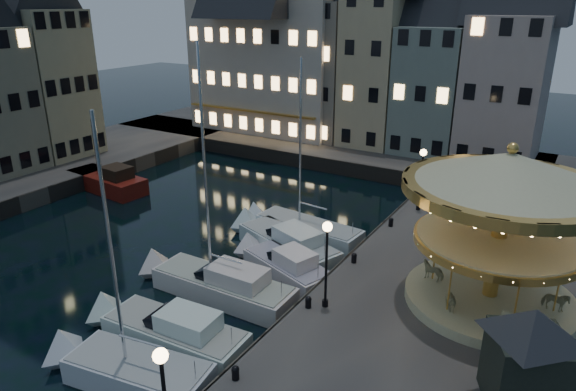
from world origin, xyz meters
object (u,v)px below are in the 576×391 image
Objects in this scene: bollard_a at (235,372)px; motorboat_e at (284,242)px; motorboat_a at (127,370)px; streetlamp_b at (327,252)px; ticket_kiosk at (531,342)px; bollard_b at (308,302)px; bollard_d at (391,222)px; motorboat_b at (168,331)px; motorboat_f at (301,229)px; motorboat_c at (217,284)px; red_fishing_boat at (108,182)px; carousel at (505,202)px; streetlamp_c at (422,171)px; bollard_c at (354,257)px; motorboat_d at (282,266)px.

motorboat_e reaches higher than bollard_a.
motorboat_e is (-0.61, 12.93, 0.11)m from motorboat_a.
ticket_kiosk reaches higher than streetlamp_b.
bollard_b is 10.50m from bollard_d.
motorboat_f is (-0.52, 12.77, -0.11)m from motorboat_b.
streetlamp_b is 6.98m from motorboat_c.
bollard_a is 0.08× the size of red_fishing_boat.
motorboat_e is at bearing 86.47° from motorboat_c.
motorboat_b is at bearing -108.53° from bollard_d.
motorboat_c reaches higher than ticket_kiosk.
carousel is at bearing 33.76° from bollard_b.
streetlamp_b is 0.54× the size of motorboat_b.
red_fishing_boat reaches higher than streetlamp_c.
bollard_c is 0.05× the size of motorboat_a.
motorboat_a is 1.49× the size of motorboat_b.
red_fishing_boat is at bearing 173.00° from carousel.
motorboat_a reaches higher than bollard_b.
red_fishing_boat reaches higher than streetlamp_b.
streetlamp_c is 24.51m from red_fishing_boat.
bollard_b is (0.00, 5.50, 0.00)m from bollard_a.
streetlamp_c reaches higher than motorboat_e.
motorboat_e is at bearing 92.71° from motorboat_a.
bollard_b is 0.07× the size of motorboat_e.
bollard_a is 13.14m from carousel.
motorboat_c is at bearing -93.53° from motorboat_e.
bollard_b is 5.61m from motorboat_c.
bollard_a is 0.13× the size of ticket_kiosk.
motorboat_f is at bearing 110.64° from bollard_a.
motorboat_d is at bearing 157.84° from ticket_kiosk.
motorboat_a reaches higher than red_fishing_boat.
streetlamp_b is at bearing 54.19° from motorboat_a.
streetlamp_b is 7.32× the size of bollard_b.
motorboat_c is 3.89m from motorboat_d.
motorboat_c is (-5.53, 5.82, -0.92)m from bollard_a.
motorboat_d is (-3.68, 9.24, -0.97)m from bollard_a.
carousel is (6.33, -9.37, 2.29)m from streetlamp_c.
red_fishing_boat is (-19.33, 4.57, 0.06)m from motorboat_d.
motorboat_c is (-6.13, -13.68, -3.34)m from streetlamp_c.
bollard_d is 10.22m from carousel.
motorboat_c reaches higher than red_fishing_boat.
streetlamp_c is 11.54m from carousel.
streetlamp_c is at bearing 65.88° from motorboat_c.
bollard_a is at bearing -69.36° from motorboat_f.
motorboat_c is (-5.53, -4.68, -0.92)m from bollard_c.
motorboat_c reaches higher than motorboat_e.
motorboat_f is at bearing -162.25° from bollard_d.
motorboat_a is 10.40m from motorboat_d.
streetlamp_c is at bearing 73.12° from motorboat_b.
motorboat_a is at bearing -83.21° from motorboat_b.
motorboat_b is 15.66m from carousel.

